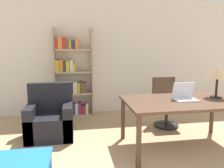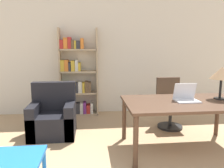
{
  "view_description": "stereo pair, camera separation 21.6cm",
  "coord_description": "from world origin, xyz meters",
  "px_view_note": "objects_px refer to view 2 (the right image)",
  "views": [
    {
      "loc": [
        -0.85,
        -0.66,
        1.56
      ],
      "look_at": [
        -0.3,
        2.57,
        1.01
      ],
      "focal_mm": 35.0,
      "sensor_mm": 36.0,
      "label": 1
    },
    {
      "loc": [
        -0.64,
        -0.69,
        1.56
      ],
      "look_at": [
        -0.3,
        2.57,
        1.01
      ],
      "focal_mm": 35.0,
      "sensor_mm": 36.0,
      "label": 2
    }
  ],
  "objects_px": {
    "office_chair": "(169,104)",
    "laptop": "(186,97)",
    "side_table_blue": "(13,167)",
    "bookshelf": "(76,79)",
    "armchair": "(53,118)",
    "desk": "(184,106)",
    "table_lamp": "(222,74)"
  },
  "relations": [
    {
      "from": "office_chair",
      "to": "laptop",
      "type": "bearing_deg",
      "value": -96.72
    },
    {
      "from": "laptop",
      "to": "office_chair",
      "type": "relative_size",
      "value": 0.35
    },
    {
      "from": "side_table_blue",
      "to": "bookshelf",
      "type": "relative_size",
      "value": 0.28
    },
    {
      "from": "laptop",
      "to": "armchair",
      "type": "distance_m",
      "value": 2.3
    },
    {
      "from": "side_table_blue",
      "to": "armchair",
      "type": "height_order",
      "value": "armchair"
    },
    {
      "from": "desk",
      "to": "laptop",
      "type": "relative_size",
      "value": 5.2
    },
    {
      "from": "table_lamp",
      "to": "armchair",
      "type": "distance_m",
      "value": 2.91
    },
    {
      "from": "armchair",
      "to": "side_table_blue",
      "type": "bearing_deg",
      "value": -92.33
    },
    {
      "from": "office_chair",
      "to": "bookshelf",
      "type": "xyz_separation_m",
      "value": [
        -1.86,
        0.99,
        0.39
      ]
    },
    {
      "from": "desk",
      "to": "laptop",
      "type": "xyz_separation_m",
      "value": [
        0.03,
        0.02,
        0.14
      ]
    },
    {
      "from": "armchair",
      "to": "bookshelf",
      "type": "bearing_deg",
      "value": 73.17
    },
    {
      "from": "table_lamp",
      "to": "bookshelf",
      "type": "xyz_separation_m",
      "value": [
        -2.34,
        1.87,
        -0.32
      ]
    },
    {
      "from": "laptop",
      "to": "desk",
      "type": "bearing_deg",
      "value": -142.04
    },
    {
      "from": "laptop",
      "to": "bookshelf",
      "type": "bearing_deg",
      "value": 132.05
    },
    {
      "from": "side_table_blue",
      "to": "table_lamp",
      "type": "bearing_deg",
      "value": 22.63
    },
    {
      "from": "office_chair",
      "to": "bookshelf",
      "type": "bearing_deg",
      "value": 151.92
    },
    {
      "from": "armchair",
      "to": "laptop",
      "type": "bearing_deg",
      "value": -19.7
    },
    {
      "from": "armchair",
      "to": "bookshelf",
      "type": "height_order",
      "value": "bookshelf"
    },
    {
      "from": "table_lamp",
      "to": "armchair",
      "type": "xyz_separation_m",
      "value": [
        -2.69,
        0.69,
        -0.85
      ]
    },
    {
      "from": "office_chair",
      "to": "table_lamp",
      "type": "bearing_deg",
      "value": -61.78
    },
    {
      "from": "armchair",
      "to": "bookshelf",
      "type": "xyz_separation_m",
      "value": [
        0.36,
        1.19,
        0.53
      ]
    },
    {
      "from": "side_table_blue",
      "to": "bookshelf",
      "type": "xyz_separation_m",
      "value": [
        0.43,
        3.03,
        0.4
      ]
    },
    {
      "from": "laptop",
      "to": "armchair",
      "type": "height_order",
      "value": "laptop"
    },
    {
      "from": "desk",
      "to": "side_table_blue",
      "type": "height_order",
      "value": "desk"
    },
    {
      "from": "office_chair",
      "to": "desk",
      "type": "bearing_deg",
      "value": -98.4
    },
    {
      "from": "laptop",
      "to": "office_chair",
      "type": "height_order",
      "value": "laptop"
    },
    {
      "from": "side_table_blue",
      "to": "office_chair",
      "type": "bearing_deg",
      "value": 41.55
    },
    {
      "from": "desk",
      "to": "laptop",
      "type": "bearing_deg",
      "value": 37.96
    },
    {
      "from": "table_lamp",
      "to": "office_chair",
      "type": "xyz_separation_m",
      "value": [
        -0.47,
        0.88,
        -0.71
      ]
    },
    {
      "from": "table_lamp",
      "to": "office_chair",
      "type": "height_order",
      "value": "table_lamp"
    },
    {
      "from": "table_lamp",
      "to": "desk",
      "type": "bearing_deg",
      "value": -171.53
    },
    {
      "from": "side_table_blue",
      "to": "bookshelf",
      "type": "distance_m",
      "value": 3.09
    }
  ]
}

